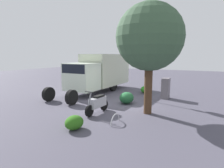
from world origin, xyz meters
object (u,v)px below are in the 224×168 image
object	(u,v)px
bike_rack_hoop	(115,123)
box_truck_near	(100,71)
street_tree	(150,38)
stop_sign	(147,65)
utility_cabinet	(166,88)
motorcycle	(98,103)

from	to	relation	value
bike_rack_hoop	box_truck_near	bearing A→B (deg)	-143.91
street_tree	bike_rack_hoop	world-z (taller)	street_tree
box_truck_near	stop_sign	distance (m)	4.59
box_truck_near	street_tree	xyz separation A→B (m)	(4.08, 5.25, 2.07)
street_tree	utility_cabinet	size ratio (longest dim) A/B	3.89
stop_sign	utility_cabinet	distance (m)	2.18
stop_sign	bike_rack_hoop	world-z (taller)	stop_sign
street_tree	bike_rack_hoop	bearing A→B (deg)	-21.57
box_truck_near	street_tree	size ratio (longest dim) A/B	1.54
stop_sign	street_tree	size ratio (longest dim) A/B	0.63
utility_cabinet	bike_rack_hoop	xyz separation A→B (m)	(5.85, -0.87, -0.69)
motorcycle	bike_rack_hoop	distance (m)	1.76
stop_sign	street_tree	world-z (taller)	street_tree
motorcycle	stop_sign	distance (m)	4.40
motorcycle	utility_cabinet	xyz separation A→B (m)	(-4.96, 2.30, 0.17)
utility_cabinet	street_tree	bearing A→B (deg)	-0.99
stop_sign	motorcycle	bearing A→B (deg)	-18.96
box_truck_near	stop_sign	world-z (taller)	stop_sign
stop_sign	utility_cabinet	bearing A→B (deg)	139.21
box_truck_near	motorcycle	distance (m)	6.13
motorcycle	utility_cabinet	world-z (taller)	utility_cabinet
utility_cabinet	bike_rack_hoop	distance (m)	5.95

